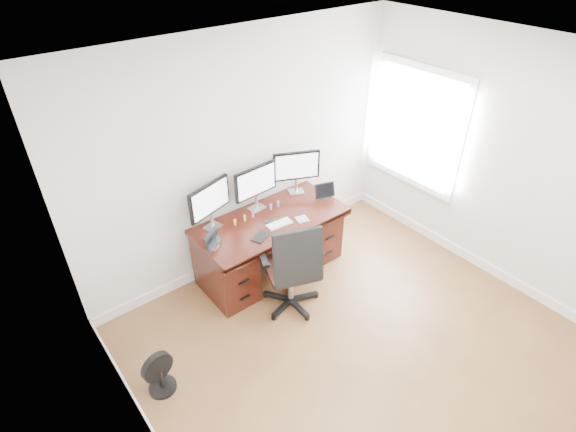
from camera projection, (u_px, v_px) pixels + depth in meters
ground at (388, 370)px, 4.21m from camera, size 4.50×4.50×0.00m
back_wall at (245, 155)px, 4.89m from camera, size 4.00×0.10×2.70m
right_wall at (528, 174)px, 4.53m from camera, size 0.10×4.50×2.70m
desk at (270, 243)px, 5.16m from camera, size 1.70×0.80×0.75m
office_chair at (292, 281)px, 4.67m from camera, size 0.77×0.77×1.12m
floor_fan at (160, 374)px, 3.93m from camera, size 0.30×0.25×0.42m
monitor_left at (210, 201)px, 4.62m from camera, size 0.54×0.19×0.53m
monitor_center at (256, 183)px, 4.92m from camera, size 0.55×0.15×0.53m
monitor_right at (296, 167)px, 5.22m from camera, size 0.51×0.27×0.53m
tablet_left at (213, 241)px, 4.47m from camera, size 0.24×0.18×0.19m
tablet_right at (325, 192)px, 5.25m from camera, size 0.25×0.14×0.19m
keyboard at (279, 224)px, 4.85m from camera, size 0.29×0.14×0.01m
trackpad at (302, 219)px, 4.93m from camera, size 0.16×0.16×0.01m
drawing_tablet at (261, 237)px, 4.66m from camera, size 0.23×0.19×0.01m
phone at (270, 221)px, 4.90m from camera, size 0.15×0.11×0.01m
figurine_orange at (235, 222)px, 4.82m from camera, size 0.03×0.03×0.08m
figurine_yellow at (245, 218)px, 4.89m from camera, size 0.03×0.03×0.08m
figurine_pink at (253, 214)px, 4.94m from camera, size 0.03×0.03×0.08m
figurine_purple at (271, 206)px, 5.07m from camera, size 0.03×0.03×0.08m
figurine_blue at (278, 203)px, 5.12m from camera, size 0.03×0.03×0.08m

